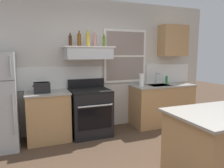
% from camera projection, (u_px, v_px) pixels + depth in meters
% --- Properties ---
extents(back_wall, '(5.40, 0.11, 2.70)m').
position_uv_depth(back_wall, '(98.00, 66.00, 4.48)').
color(back_wall, beige).
rests_on(back_wall, ground_plane).
extents(counter_left_of_stove, '(0.79, 0.63, 0.91)m').
position_uv_depth(counter_left_of_stove, '(48.00, 116.00, 3.92)').
color(counter_left_of_stove, tan).
rests_on(counter_left_of_stove, ground_plane).
extents(toaster, '(0.30, 0.20, 0.19)m').
position_uv_depth(toaster, '(42.00, 87.00, 3.76)').
color(toaster, black).
rests_on(toaster, counter_left_of_stove).
extents(stove_range, '(0.76, 0.69, 1.09)m').
position_uv_depth(stove_range, '(90.00, 112.00, 4.17)').
color(stove_range, black).
rests_on(stove_range, ground_plane).
extents(range_hood_shelf, '(0.96, 0.52, 0.24)m').
position_uv_depth(range_hood_shelf, '(88.00, 53.00, 4.10)').
color(range_hood_shelf, silver).
extents(bottle_brown_stout, '(0.06, 0.06, 0.25)m').
position_uv_depth(bottle_brown_stout, '(70.00, 41.00, 3.99)').
color(bottle_brown_stout, '#381E0F').
rests_on(bottle_brown_stout, range_hood_shelf).
extents(bottle_amber_wine, '(0.07, 0.07, 0.29)m').
position_uv_depth(bottle_amber_wine, '(79.00, 40.00, 4.05)').
color(bottle_amber_wine, brown).
rests_on(bottle_amber_wine, range_hood_shelf).
extents(bottle_champagne_gold_foil, '(0.08, 0.08, 0.31)m').
position_uv_depth(bottle_champagne_gold_foil, '(88.00, 39.00, 4.05)').
color(bottle_champagne_gold_foil, '#B29333').
rests_on(bottle_champagne_gold_foil, range_hood_shelf).
extents(bottle_rose_pink, '(0.07, 0.07, 0.28)m').
position_uv_depth(bottle_rose_pink, '(95.00, 40.00, 4.17)').
color(bottle_rose_pink, '#C67F84').
rests_on(bottle_rose_pink, range_hood_shelf).
extents(bottle_olive_oil_square, '(0.06, 0.06, 0.25)m').
position_uv_depth(bottle_olive_oil_square, '(104.00, 41.00, 4.15)').
color(bottle_olive_oil_square, '#4C601E').
rests_on(bottle_olive_oil_square, range_hood_shelf).
extents(counter_right_with_sink, '(1.43, 0.63, 0.91)m').
position_uv_depth(counter_right_with_sink, '(162.00, 104.00, 4.83)').
color(counter_right_with_sink, tan).
rests_on(counter_right_with_sink, ground_plane).
extents(sink_faucet, '(0.03, 0.17, 0.28)m').
position_uv_depth(sink_faucet, '(156.00, 77.00, 4.79)').
color(sink_faucet, silver).
rests_on(sink_faucet, counter_right_with_sink).
extents(paper_towel_roll, '(0.11, 0.11, 0.27)m').
position_uv_depth(paper_towel_roll, '(142.00, 80.00, 4.55)').
color(paper_towel_roll, white).
rests_on(paper_towel_roll, counter_right_with_sink).
extents(dish_soap_bottle, '(0.06, 0.06, 0.18)m').
position_uv_depth(dish_soap_bottle, '(166.00, 80.00, 4.91)').
color(dish_soap_bottle, '#268C3F').
rests_on(dish_soap_bottle, counter_right_with_sink).
extents(upper_cabinet_right, '(0.64, 0.32, 0.70)m').
position_uv_depth(upper_cabinet_right, '(173.00, 41.00, 4.88)').
color(upper_cabinet_right, tan).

